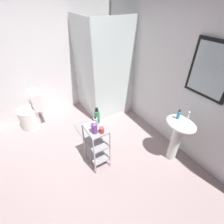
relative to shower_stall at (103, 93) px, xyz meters
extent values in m
cube|color=#A38C8D|center=(1.21, -1.22, -0.47)|extent=(4.20, 4.20, 0.02)
cube|color=white|center=(1.21, 0.63, 0.79)|extent=(4.20, 0.10, 2.50)
cube|color=black|center=(1.84, 0.56, 1.04)|extent=(0.56, 0.03, 0.72)
cube|color=silver|center=(1.84, 0.54, 1.04)|extent=(0.48, 0.01, 0.64)
cube|color=silver|center=(-0.64, -1.22, 0.79)|extent=(0.10, 4.20, 2.50)
cube|color=white|center=(-0.10, 0.10, -0.41)|extent=(0.90, 0.90, 0.10)
cube|color=silver|center=(-0.10, -0.35, 0.59)|extent=(0.90, 0.02, 1.90)
cube|color=silver|center=(0.35, 0.10, 0.59)|extent=(0.02, 0.90, 1.90)
cylinder|color=silver|center=(0.35, -0.35, 0.59)|extent=(0.04, 0.04, 1.90)
cylinder|color=silver|center=(-0.10, 0.10, -0.36)|extent=(0.08, 0.08, 0.00)
cylinder|color=white|center=(1.82, 0.30, -0.12)|extent=(0.15, 0.15, 0.68)
ellipsoid|color=white|center=(1.82, 0.30, 0.28)|extent=(0.46, 0.37, 0.13)
cylinder|color=silver|center=(1.82, 0.42, 0.40)|extent=(0.03, 0.03, 0.10)
cylinder|color=white|center=(-0.27, -1.56, -0.26)|extent=(0.37, 0.37, 0.40)
torus|color=white|center=(-0.27, -1.56, -0.05)|extent=(0.37, 0.37, 0.04)
cube|color=white|center=(-0.27, -1.34, 0.12)|extent=(0.35, 0.17, 0.36)
cylinder|color=silver|center=(1.07, -0.93, -0.09)|extent=(0.02, 0.02, 0.74)
cylinder|color=silver|center=(1.43, -0.93, -0.09)|extent=(0.02, 0.02, 0.74)
cylinder|color=silver|center=(1.07, -0.67, -0.09)|extent=(0.02, 0.02, 0.74)
cylinder|color=silver|center=(1.43, -0.67, -0.09)|extent=(0.02, 0.02, 0.74)
cube|color=#99999E|center=(1.25, -0.80, -0.28)|extent=(0.36, 0.26, 0.02)
cube|color=#99999E|center=(1.25, -0.80, -0.01)|extent=(0.36, 0.26, 0.02)
cube|color=#99999E|center=(1.25, -0.80, 0.27)|extent=(0.36, 0.26, 0.02)
cylinder|color=#389ED1|center=(1.76, 0.28, 0.41)|extent=(0.05, 0.05, 0.12)
cylinder|color=black|center=(1.76, 0.28, 0.48)|extent=(0.03, 0.03, 0.03)
cylinder|color=purple|center=(1.33, -0.85, 0.35)|extent=(0.08, 0.08, 0.15)
cylinder|color=silver|center=(1.33, -0.85, 0.44)|extent=(0.04, 0.04, 0.04)
cylinder|color=#37955F|center=(1.15, -0.71, 0.38)|extent=(0.08, 0.08, 0.20)
cylinder|color=black|center=(1.15, -0.71, 0.50)|extent=(0.04, 0.04, 0.05)
cylinder|color=white|center=(1.26, -0.79, 0.37)|extent=(0.06, 0.06, 0.18)
cylinder|color=#333338|center=(1.26, -0.79, 0.47)|extent=(0.03, 0.03, 0.04)
cylinder|color=#B24742|center=(1.37, -0.77, 0.32)|extent=(0.07, 0.07, 0.09)
cube|color=gray|center=(0.46, -0.61, -0.45)|extent=(0.60, 0.40, 0.02)
camera|label=1|loc=(2.86, -1.52, 1.84)|focal=26.58mm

